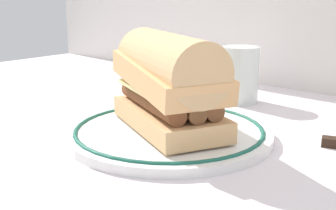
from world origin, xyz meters
TOP-DOWN VIEW (x-y plane):
  - ground_plane at (0.00, 0.00)m, footprint 1.50×1.50m
  - plate at (-0.00, 0.02)m, footprint 0.27×0.27m
  - sausage_sandwich at (-0.00, 0.02)m, footprint 0.21×0.16m
  - drinking_glass at (-0.04, 0.25)m, footprint 0.06×0.06m

SIDE VIEW (x-z plane):
  - ground_plane at x=0.00m, z-range 0.00..0.00m
  - plate at x=0.00m, z-range 0.00..0.02m
  - drinking_glass at x=-0.04m, z-range -0.01..0.09m
  - sausage_sandwich at x=0.00m, z-range 0.02..0.14m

